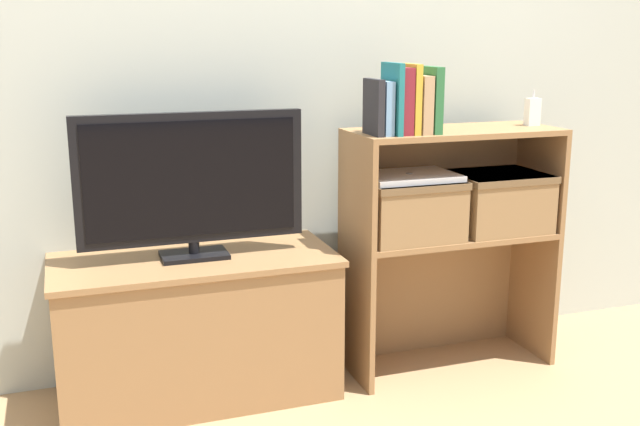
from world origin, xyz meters
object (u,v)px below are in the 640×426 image
book_skyblue (383,108)px  storage_basket_right (497,199)px  tv (191,181)px  book_maroon (401,101)px  storage_basket_left (408,206)px  laptop (409,176)px  book_charcoal (374,107)px  book_forest (430,100)px  baby_monitor (533,112)px  tv_stand (197,327)px  book_teal (392,99)px  book_tan (419,104)px  book_mustard (410,99)px

book_skyblue → storage_basket_right: book_skyblue is taller
tv → storage_basket_right: size_ratio=2.19×
tv → book_maroon: (0.70, -0.11, 0.25)m
tv → storage_basket_left: (0.76, -0.06, -0.13)m
book_skyblue → storage_basket_left: book_skyblue is taller
tv → storage_basket_right: 1.13m
laptop → book_charcoal: bearing=-164.3°
book_charcoal → book_forest: book_forest is taller
tv → book_skyblue: size_ratio=4.16×
baby_monitor → storage_basket_right: size_ratio=0.38×
tv_stand → baby_monitor: baby_monitor is taller
tv → book_skyblue: book_skyblue is taller
book_forest → book_maroon: bearing=180.0°
tv_stand → book_skyblue: 0.98m
book_teal → book_tan: bearing=0.0°
storage_basket_right → tv: bearing=176.9°
book_forest → storage_basket_right: (0.31, 0.04, -0.38)m
tv_stand → book_teal: (0.66, -0.11, 0.77)m
laptop → storage_basket_right: bearing=0.0°
tv_stand → book_mustard: bearing=-8.4°
tv_stand → book_maroon: size_ratio=4.25×
book_teal → book_tan: book_teal is taller
book_mustard → baby_monitor: size_ratio=1.79×
book_mustard → laptop: size_ratio=0.72×
book_charcoal → laptop: (0.16, 0.04, -0.25)m
book_charcoal → book_mustard: (0.13, 0.00, 0.02)m
book_charcoal → book_forest: bearing=0.0°
book_charcoal → book_tan: (0.17, 0.00, 0.00)m
book_maroon → storage_basket_left: 0.38m
book_charcoal → book_skyblue: bearing=0.0°
book_teal → book_skyblue: bearing=180.0°
baby_monitor → laptop: bearing=-178.3°
book_skyblue → book_charcoal: bearing=180.0°
book_forest → baby_monitor: book_forest is taller
book_teal → baby_monitor: book_teal is taller
book_charcoal → storage_basket_left: (0.16, 0.04, -0.36)m
tv_stand → book_teal: size_ratio=3.96×
book_teal → laptop: (0.09, 0.04, -0.28)m
storage_basket_left → laptop: 0.11m
storage_basket_right → book_mustard: bearing=-173.4°
tv → book_teal: 0.72m
book_skyblue → baby_monitor: size_ratio=1.37×
tv_stand → baby_monitor: (1.26, -0.05, 0.70)m
tv → storage_basket_right: tv is taller
book_maroon → book_mustard: (0.03, 0.00, 0.01)m
tv_stand → book_teal: bearing=-9.2°
book_skyblue → book_forest: (0.17, 0.00, 0.02)m
book_charcoal → book_tan: 0.17m
book_teal → storage_basket_right: book_teal is taller
tv_stand → book_skyblue: (0.63, -0.11, 0.74)m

